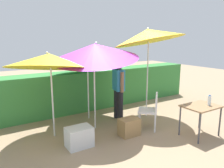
% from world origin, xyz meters
% --- Properties ---
extents(ground_plane, '(24.00, 24.00, 0.00)m').
position_xyz_m(ground_plane, '(0.00, 0.00, 0.00)').
color(ground_plane, '#9E8466').
extents(hedge_row, '(8.00, 0.70, 1.19)m').
position_xyz_m(hedge_row, '(0.00, 2.01, 0.59)').
color(hedge_row, '#38843D').
rests_on(hedge_row, ground_plane).
extents(umbrella_rainbow, '(2.06, 2.03, 2.28)m').
position_xyz_m(umbrella_rainbow, '(-0.37, 0.44, 1.89)').
color(umbrella_rainbow, silver).
rests_on(umbrella_rainbow, ground_plane).
extents(umbrella_orange, '(1.85, 1.83, 2.10)m').
position_xyz_m(umbrella_orange, '(-1.41, 0.59, 1.71)').
color(umbrella_orange, silver).
rests_on(umbrella_orange, ground_plane).
extents(umbrella_yellow, '(1.93, 1.90, 2.67)m').
position_xyz_m(umbrella_yellow, '(1.25, 0.47, 2.25)').
color(umbrella_yellow, silver).
rests_on(umbrella_yellow, ground_plane).
extents(umbrella_navy, '(1.99, 1.97, 2.16)m').
position_xyz_m(umbrella_navy, '(-0.26, 1.18, 1.70)').
color(umbrella_navy, silver).
rests_on(umbrella_navy, ground_plane).
extents(person_vendor, '(0.28, 0.56, 1.88)m').
position_xyz_m(person_vendor, '(0.43, 0.66, 0.93)').
color(person_vendor, black).
rests_on(person_vendor, ground_plane).
extents(chair_plastic, '(0.62, 0.62, 0.89)m').
position_xyz_m(chair_plastic, '(0.73, -0.29, 0.51)').
color(chair_plastic, silver).
rests_on(chair_plastic, ground_plane).
extents(cooler_box, '(0.52, 0.36, 0.42)m').
position_xyz_m(cooler_box, '(-1.11, -0.20, 0.21)').
color(cooler_box, silver).
rests_on(cooler_box, ground_plane).
extents(crate_cardboard, '(0.45, 0.32, 0.40)m').
position_xyz_m(crate_cardboard, '(0.08, -0.31, 0.20)').
color(crate_cardboard, '#9E7A4C').
rests_on(crate_cardboard, ground_plane).
extents(folding_table, '(0.80, 0.60, 0.71)m').
position_xyz_m(folding_table, '(1.42, -1.17, 0.63)').
color(folding_table, '#4C4C51').
rests_on(folding_table, ground_plane).
extents(bottle_water, '(0.07, 0.07, 0.24)m').
position_xyz_m(bottle_water, '(1.58, -1.25, 0.82)').
color(bottle_water, silver).
rests_on(bottle_water, folding_table).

